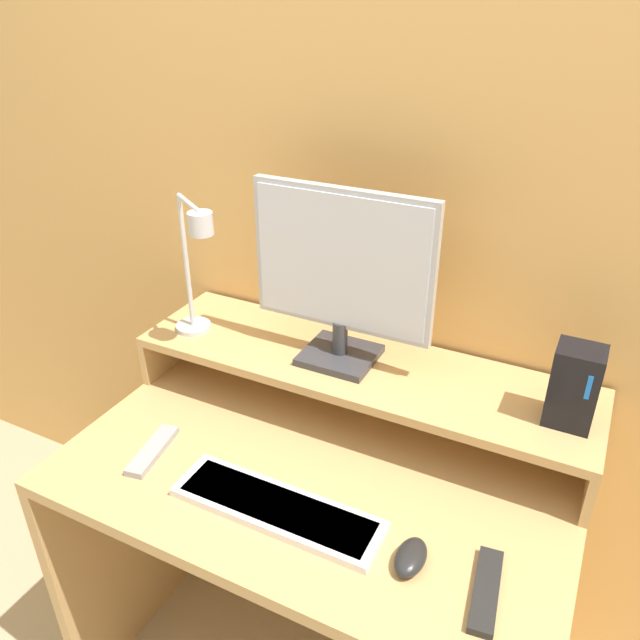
% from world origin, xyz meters
% --- Properties ---
extents(wall_back, '(6.00, 0.05, 2.50)m').
position_xyz_m(wall_back, '(0.00, 0.74, 1.25)').
color(wall_back, '#E5AD60').
rests_on(wall_back, ground_plane).
extents(desk, '(1.10, 0.71, 0.75)m').
position_xyz_m(desk, '(0.00, 0.35, 0.52)').
color(desk, tan).
rests_on(desk, ground_plane).
extents(monitor_shelf, '(1.10, 0.30, 0.14)m').
position_xyz_m(monitor_shelf, '(0.00, 0.56, 0.86)').
color(monitor_shelf, tan).
rests_on(monitor_shelf, desk).
extents(monitor, '(0.43, 0.16, 0.42)m').
position_xyz_m(monitor, '(-0.05, 0.56, 1.11)').
color(monitor, '#38383D').
rests_on(monitor, monitor_shelf).
extents(desk_lamp, '(0.19, 0.15, 0.36)m').
position_xyz_m(desk_lamp, '(-0.39, 0.48, 1.10)').
color(desk_lamp, silver).
rests_on(desk_lamp, monitor_shelf).
extents(router_dock, '(0.09, 0.08, 0.17)m').
position_xyz_m(router_dock, '(0.47, 0.54, 0.97)').
color(router_dock, black).
rests_on(router_dock, monitor_shelf).
extents(keyboard, '(0.44, 0.12, 0.02)m').
position_xyz_m(keyboard, '(-0.01, 0.18, 0.76)').
color(keyboard, white).
rests_on(keyboard, desk).
extents(mouse, '(0.06, 0.09, 0.03)m').
position_xyz_m(mouse, '(0.27, 0.18, 0.76)').
color(mouse, black).
rests_on(mouse, desk).
extents(remote_control, '(0.07, 0.17, 0.02)m').
position_xyz_m(remote_control, '(-0.35, 0.21, 0.75)').
color(remote_control, '#99999E').
rests_on(remote_control, desk).
extents(remote_secondary, '(0.06, 0.18, 0.02)m').
position_xyz_m(remote_secondary, '(0.41, 0.18, 0.75)').
color(remote_secondary, black).
rests_on(remote_secondary, desk).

